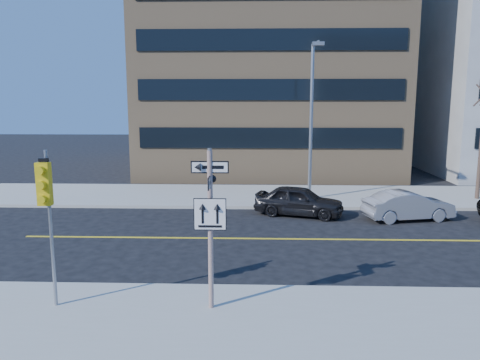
{
  "coord_description": "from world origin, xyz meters",
  "views": [
    {
      "loc": [
        1.1,
        -13.64,
        5.34
      ],
      "look_at": [
        0.52,
        4.0,
        2.33
      ],
      "focal_mm": 35.0,
      "sensor_mm": 36.0,
      "label": 1
    }
  ],
  "objects_px": {
    "parked_car_a": "(299,201)",
    "parked_car_b": "(408,206)",
    "sign_pole": "(210,220)",
    "streetlight_a": "(312,112)",
    "traffic_signal": "(46,197)"
  },
  "relations": [
    {
      "from": "parked_car_a",
      "to": "traffic_signal",
      "type": "bearing_deg",
      "value": 163.05
    },
    {
      "from": "sign_pole",
      "to": "traffic_signal",
      "type": "bearing_deg",
      "value": -177.89
    },
    {
      "from": "streetlight_a",
      "to": "parked_car_a",
      "type": "bearing_deg",
      "value": -106.19
    },
    {
      "from": "traffic_signal",
      "to": "parked_car_b",
      "type": "bearing_deg",
      "value": 39.3
    },
    {
      "from": "parked_car_b",
      "to": "streetlight_a",
      "type": "relative_size",
      "value": 0.5
    },
    {
      "from": "parked_car_a",
      "to": "parked_car_b",
      "type": "relative_size",
      "value": 1.03
    },
    {
      "from": "parked_car_a",
      "to": "parked_car_b",
      "type": "bearing_deg",
      "value": -80.76
    },
    {
      "from": "traffic_signal",
      "to": "parked_car_b",
      "type": "relative_size",
      "value": 1.0
    },
    {
      "from": "parked_car_a",
      "to": "parked_car_b",
      "type": "xyz_separation_m",
      "value": [
        4.85,
        -0.69,
        -0.04
      ]
    },
    {
      "from": "traffic_signal",
      "to": "parked_car_b",
      "type": "xyz_separation_m",
      "value": [
        12.01,
        9.83,
        -2.37
      ]
    },
    {
      "from": "sign_pole",
      "to": "streetlight_a",
      "type": "distance_m",
      "value": 14.05
    },
    {
      "from": "sign_pole",
      "to": "parked_car_b",
      "type": "bearing_deg",
      "value": 50.4
    },
    {
      "from": "parked_car_a",
      "to": "streetlight_a",
      "type": "distance_m",
      "value": 5.06
    },
    {
      "from": "sign_pole",
      "to": "traffic_signal",
      "type": "xyz_separation_m",
      "value": [
        -4.0,
        -0.15,
        0.59
      ]
    },
    {
      "from": "traffic_signal",
      "to": "streetlight_a",
      "type": "relative_size",
      "value": 0.5
    }
  ]
}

